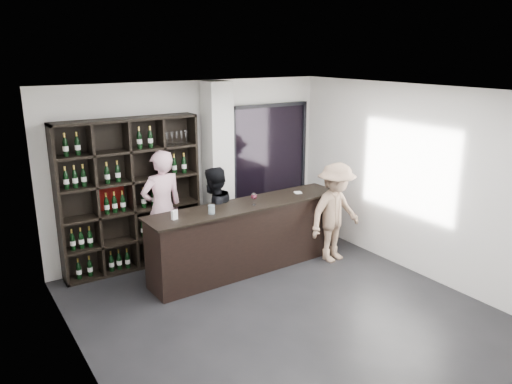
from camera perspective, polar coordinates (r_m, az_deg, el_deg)
floor at (r=6.80m, az=3.55°, el=-13.91°), size 5.00×5.50×0.01m
wine_shelf at (r=7.97m, az=-14.14°, el=-0.39°), size 2.20×0.35×2.40m
structural_column at (r=8.40m, az=-4.34°, el=2.64°), size 0.40×0.40×2.90m
glass_panel at (r=9.21m, az=1.59°, el=3.54°), size 1.60×0.08×2.10m
tasting_counter at (r=7.88m, az=-0.87°, el=-5.10°), size 3.31×0.69×1.09m
taster_pink at (r=8.04m, az=-10.66°, el=-1.92°), size 0.72×0.49×1.90m
taster_black at (r=8.00m, az=-4.84°, el=-2.85°), size 0.95×0.85×1.62m
customer at (r=8.22m, az=9.05°, el=-2.35°), size 1.13×0.74×1.65m
wine_glass at (r=7.60m, az=-0.23°, el=-0.70°), size 0.12×0.12×0.22m
spit_cup at (r=7.23m, az=-5.11°, el=-2.00°), size 0.12×0.12×0.13m
napkin_stack at (r=8.28m, az=4.82°, el=-0.06°), size 0.14×0.14×0.02m
card_stand at (r=7.06m, az=-9.31°, el=-2.60°), size 0.10×0.07×0.13m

